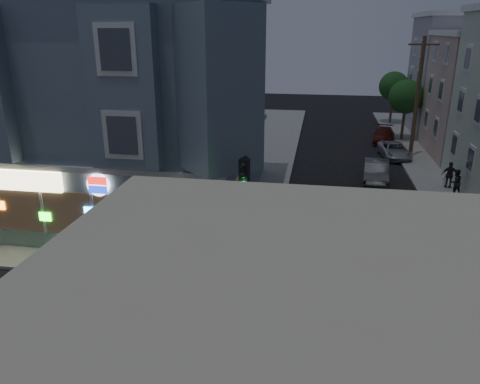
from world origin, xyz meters
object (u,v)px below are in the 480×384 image
(utility_pole, at_px, (417,96))
(street_tree_near, at_px, (406,97))
(traffic_signal, at_px, (245,202))
(pedestrian_a, at_px, (455,182))
(pedestrian_b, at_px, (450,175))
(parked_car_c, at_px, (384,135))
(parked_car_b, at_px, (376,172))
(street_tree_far, at_px, (394,86))
(parked_car_a, at_px, (390,211))
(fire_hydrant, at_px, (446,177))
(parked_car_d, at_px, (394,150))

(utility_pole, relative_size, street_tree_near, 1.70)
(traffic_signal, bearing_deg, pedestrian_a, 63.25)
(pedestrian_a, distance_m, pedestrian_b, 1.39)
(pedestrian_a, height_order, parked_car_c, pedestrian_a)
(street_tree_near, bearing_deg, pedestrian_b, -86.70)
(utility_pole, bearing_deg, parked_car_b, -115.26)
(street_tree_far, height_order, pedestrian_a, street_tree_far)
(parked_car_a, bearing_deg, parked_car_b, 87.88)
(parked_car_b, height_order, fire_hydrant, parked_car_b)
(street_tree_near, relative_size, pedestrian_a, 3.30)
(utility_pole, bearing_deg, traffic_signal, -114.15)
(street_tree_far, height_order, traffic_signal, street_tree_far)
(utility_pole, bearing_deg, pedestrian_a, -83.85)
(traffic_signal, bearing_deg, parked_car_b, 80.33)
(parked_car_c, bearing_deg, fire_hydrant, -71.14)
(pedestrian_b, relative_size, parked_car_d, 0.39)
(street_tree_far, height_order, parked_car_b, street_tree_far)
(street_tree_near, relative_size, traffic_signal, 1.02)
(parked_car_a, height_order, fire_hydrant, parked_car_a)
(pedestrian_b, height_order, traffic_signal, traffic_signal)
(street_tree_near, distance_m, pedestrian_a, 15.59)
(fire_hydrant, bearing_deg, traffic_signal, -126.39)
(traffic_signal, bearing_deg, parked_car_c, 86.66)
(parked_car_a, relative_size, parked_car_b, 0.98)
(street_tree_near, distance_m, fire_hydrant, 13.63)
(utility_pole, xyz_separation_m, parked_car_c, (-1.52, 4.80, -4.15))
(pedestrian_a, relative_size, pedestrian_b, 0.96)
(street_tree_far, distance_m, parked_car_b, 21.75)
(street_tree_far, bearing_deg, traffic_signal, -105.57)
(street_tree_far, distance_m, fire_hydrant, 21.47)
(pedestrian_b, distance_m, parked_car_c, 12.94)
(pedestrian_a, xyz_separation_m, traffic_signal, (-10.79, -12.55, 2.72))
(utility_pole, height_order, parked_car_a, utility_pole)
(pedestrian_a, xyz_separation_m, pedestrian_b, (0.00, 1.39, 0.04))
(utility_pole, xyz_separation_m, parked_car_d, (-1.30, -0.40, -4.19))
(parked_car_a, xyz_separation_m, parked_car_c, (1.88, 18.97, -0.10))
(pedestrian_a, xyz_separation_m, parked_car_c, (-2.52, 14.07, -0.31))
(parked_car_c, bearing_deg, traffic_signal, -100.24)
(utility_pole, relative_size, parked_car_c, 2.02)
(pedestrian_b, xyz_separation_m, parked_car_a, (-4.40, -6.28, -0.24))
(pedestrian_b, bearing_deg, street_tree_near, -82.93)
(parked_car_a, relative_size, parked_car_d, 1.00)
(pedestrian_a, distance_m, parked_car_c, 14.30)
(pedestrian_b, xyz_separation_m, fire_hydrant, (0.00, 0.70, -0.38))
(utility_pole, bearing_deg, fire_hydrant, -82.09)
(parked_car_c, distance_m, fire_hydrant, 12.25)
(pedestrian_a, xyz_separation_m, parked_car_d, (-2.30, 8.87, -0.35))
(parked_car_b, distance_m, traffic_signal, 16.23)
(utility_pole, xyz_separation_m, parked_car_b, (-3.40, -7.21, -4.06))
(pedestrian_b, xyz_separation_m, parked_car_d, (-2.30, 7.49, -0.38))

